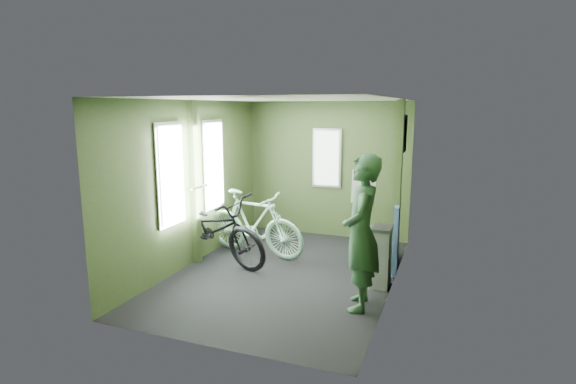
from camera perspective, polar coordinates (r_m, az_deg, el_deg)
name	(u,v)px	position (r m, az deg, el deg)	size (l,w,h in m)	color
room	(284,167)	(5.83, -0.55, 3.16)	(4.00, 4.02, 2.31)	black
bicycle_black	(215,262)	(6.65, -9.30, -8.77)	(0.67, 1.93, 1.01)	black
bicycle_mint	(254,256)	(6.85, -4.35, -8.05)	(0.48, 1.69, 1.02)	#9DDDBB
passenger	(361,233)	(4.96, 9.29, -5.13)	(0.51, 0.75, 1.72)	#28492F
waste_box	(381,257)	(5.73, 11.72, -8.04)	(0.23, 0.32, 0.77)	gray
bench_seat	(381,246)	(6.51, 11.78, -6.71)	(0.59, 0.94, 0.94)	navy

